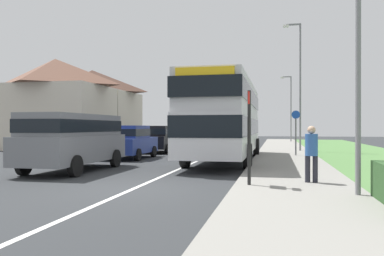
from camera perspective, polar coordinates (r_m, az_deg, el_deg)
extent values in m
plane|color=#2D3033|center=(10.59, -8.40, -8.75)|extent=(120.00, 120.00, 0.00)
cube|color=silver|center=(18.24, 0.54, -4.99)|extent=(0.14, 60.00, 0.01)
cube|color=gray|center=(15.88, 14.10, -5.56)|extent=(3.20, 68.00, 0.12)
cube|color=#BCBCC1|center=(18.47, 5.01, -0.82)|extent=(2.50, 11.36, 1.65)
cube|color=#BCBCC1|center=(18.51, 5.01, 4.13)|extent=(2.45, 11.13, 1.55)
cube|color=black|center=(18.47, 5.01, 0.20)|extent=(2.53, 11.42, 0.76)
cube|color=black|center=(18.52, 5.01, 4.37)|extent=(2.53, 11.42, 0.72)
cube|color=gold|center=(13.03, 1.86, 8.01)|extent=(2.00, 0.08, 0.44)
cylinder|color=black|center=(22.16, 2.95, -2.79)|extent=(0.30, 1.00, 1.00)
cylinder|color=black|center=(21.90, 9.43, -2.83)|extent=(0.30, 1.00, 1.00)
cylinder|color=black|center=(15.65, -1.00, -4.02)|extent=(0.30, 1.00, 1.00)
cylinder|color=black|center=(15.28, 8.19, -4.13)|extent=(0.30, 1.00, 1.00)
cube|color=slate|center=(15.10, -16.97, -2.89)|extent=(1.95, 5.19, 0.96)
cube|color=slate|center=(15.08, -16.97, 0.43)|extent=(1.72, 4.77, 0.79)
cube|color=black|center=(15.08, -16.97, 0.28)|extent=(1.76, 4.82, 0.44)
cylinder|color=black|center=(16.99, -17.13, -4.17)|extent=(0.20, 0.72, 0.72)
cylinder|color=black|center=(16.15, -11.20, -4.40)|extent=(0.20, 0.72, 0.72)
cylinder|color=black|center=(14.29, -23.50, -5.00)|extent=(0.20, 0.72, 0.72)
cylinder|color=black|center=(13.27, -16.76, -5.39)|extent=(0.20, 0.72, 0.72)
cube|color=navy|center=(20.36, -9.17, -2.53)|extent=(1.84, 3.93, 0.78)
cube|color=navy|center=(20.16, -9.37, -0.55)|extent=(1.62, 2.16, 0.64)
cube|color=black|center=(20.16, -9.37, -0.64)|extent=(1.66, 2.18, 0.36)
cylinder|color=black|center=(21.85, -10.20, -3.37)|extent=(0.20, 0.60, 0.60)
cylinder|color=black|center=(21.22, -5.69, -3.47)|extent=(0.20, 0.60, 0.60)
cylinder|color=black|center=(19.62, -12.93, -3.77)|extent=(0.20, 0.60, 0.60)
cylinder|color=black|center=(18.92, -7.97, -3.91)|extent=(0.20, 0.60, 0.60)
cube|color=black|center=(25.02, -4.85, -2.03)|extent=(1.82, 4.02, 0.78)
cube|color=black|center=(24.81, -4.99, -0.42)|extent=(1.60, 2.21, 0.63)
cube|color=black|center=(24.81, -4.99, -0.49)|extent=(1.63, 2.23, 0.36)
cylinder|color=black|center=(26.50, -5.90, -2.75)|extent=(0.20, 0.60, 0.60)
cylinder|color=black|center=(26.00, -2.16, -2.80)|extent=(0.20, 0.60, 0.60)
cylinder|color=black|center=(24.14, -7.74, -3.03)|extent=(0.20, 0.60, 0.60)
cylinder|color=black|center=(23.59, -3.67, -3.10)|extent=(0.20, 0.60, 0.60)
cylinder|color=#23232D|center=(11.16, 16.63, -6.10)|extent=(0.14, 0.14, 0.85)
cylinder|color=#23232D|center=(11.18, 17.66, -6.09)|extent=(0.14, 0.14, 0.85)
cylinder|color=#2D599E|center=(11.12, 17.15, -2.38)|extent=(0.34, 0.34, 0.60)
sphere|color=tan|center=(11.11, 17.15, -0.26)|extent=(0.22, 0.22, 0.22)
cylinder|color=black|center=(10.28, 8.40, -1.74)|extent=(0.09, 0.09, 2.60)
cube|color=red|center=(10.31, 8.41, 4.38)|extent=(0.04, 0.44, 0.32)
cube|color=black|center=(10.30, 8.41, -0.35)|extent=(0.06, 0.52, 0.68)
cylinder|color=slate|center=(21.48, 15.01, -1.43)|extent=(0.08, 0.08, 2.10)
cylinder|color=blue|center=(21.48, 15.01, 1.91)|extent=(0.44, 0.03, 0.44)
cylinder|color=slate|center=(9.65, 23.24, 12.21)|extent=(0.12, 0.12, 7.32)
cylinder|color=slate|center=(25.96, 15.62, 5.69)|extent=(0.12, 0.12, 8.29)
cube|color=slate|center=(26.64, 14.63, 14.50)|extent=(0.90, 0.10, 0.10)
cube|color=silver|center=(26.61, 13.63, 14.36)|extent=(0.36, 0.20, 0.14)
cylinder|color=slate|center=(42.09, 14.34, 2.67)|extent=(0.12, 0.12, 6.98)
cube|color=slate|center=(42.37, 13.73, 7.32)|extent=(0.90, 0.10, 0.10)
cube|color=silver|center=(42.35, 13.12, 7.22)|extent=(0.36, 0.20, 0.14)
cube|color=beige|center=(30.62, -19.46, 1.45)|extent=(7.42, 5.80, 4.68)
pyramid|color=brown|center=(30.88, -19.47, 7.70)|extent=(7.42, 5.80, 2.04)
cube|color=beige|center=(35.79, -14.47, 1.27)|extent=(7.42, 5.80, 4.68)
pyramid|color=#4C3328|center=(36.01, -14.47, 6.62)|extent=(7.42, 5.80, 2.04)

